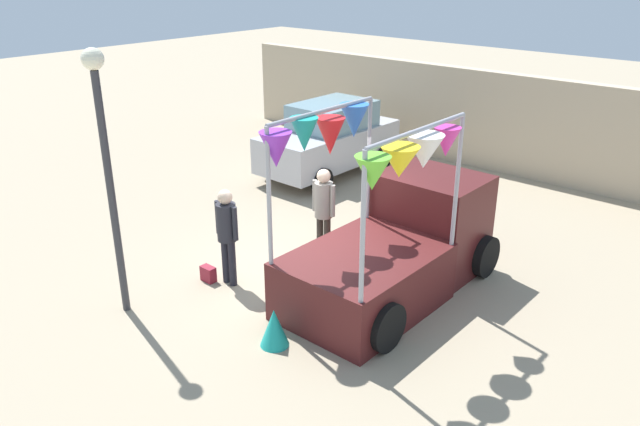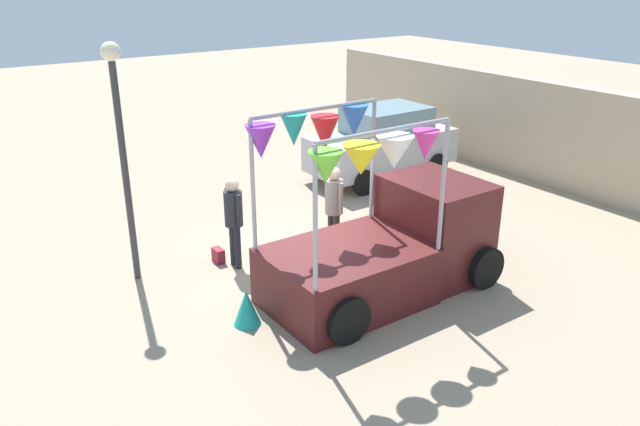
{
  "view_description": "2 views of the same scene",
  "coord_description": "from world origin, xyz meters",
  "px_view_note": "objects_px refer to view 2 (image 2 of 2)",
  "views": [
    {
      "loc": [
        6.81,
        -7.41,
        5.4
      ],
      "look_at": [
        0.6,
        -0.3,
        1.48
      ],
      "focal_mm": 35.0,
      "sensor_mm": 36.0,
      "label": 1
    },
    {
      "loc": [
        8.84,
        -5.9,
        5.34
      ],
      "look_at": [
        1.15,
        -0.54,
        1.6
      ],
      "focal_mm": 35.0,
      "sensor_mm": 36.0,
      "label": 2
    }
  ],
  "objects_px": {
    "parked_car": "(383,143)",
    "person_vendor": "(334,202)",
    "vendor_truck": "(392,239)",
    "handbag": "(218,255)",
    "street_lamp": "(120,133)",
    "folded_kite_bundle_teal": "(247,308)",
    "person_customer": "(234,214)"
  },
  "relations": [
    {
      "from": "handbag",
      "to": "street_lamp",
      "type": "xyz_separation_m",
      "value": [
        -0.27,
        -1.5,
        2.58
      ]
    },
    {
      "from": "vendor_truck",
      "to": "person_customer",
      "type": "xyz_separation_m",
      "value": [
        -2.29,
        -1.86,
        0.15
      ]
    },
    {
      "from": "person_vendor",
      "to": "street_lamp",
      "type": "xyz_separation_m",
      "value": [
        -1.21,
        -3.56,
        1.63
      ]
    },
    {
      "from": "street_lamp",
      "to": "parked_car",
      "type": "bearing_deg",
      "value": 104.64
    },
    {
      "from": "parked_car",
      "to": "person_vendor",
      "type": "distance_m",
      "value": 5.03
    },
    {
      "from": "vendor_truck",
      "to": "street_lamp",
      "type": "relative_size",
      "value": 0.97
    },
    {
      "from": "vendor_truck",
      "to": "street_lamp",
      "type": "xyz_separation_m",
      "value": [
        -2.91,
        -3.57,
        1.79
      ]
    },
    {
      "from": "vendor_truck",
      "to": "person_customer",
      "type": "bearing_deg",
      "value": -140.88
    },
    {
      "from": "street_lamp",
      "to": "folded_kite_bundle_teal",
      "type": "xyz_separation_m",
      "value": [
        2.56,
        0.88,
        -2.42
      ]
    },
    {
      "from": "parked_car",
      "to": "street_lamp",
      "type": "height_order",
      "value": "street_lamp"
    },
    {
      "from": "street_lamp",
      "to": "folded_kite_bundle_teal",
      "type": "relative_size",
      "value": 7.02
    },
    {
      "from": "person_customer",
      "to": "street_lamp",
      "type": "height_order",
      "value": "street_lamp"
    },
    {
      "from": "parked_car",
      "to": "person_vendor",
      "type": "height_order",
      "value": "parked_car"
    },
    {
      "from": "vendor_truck",
      "to": "handbag",
      "type": "xyz_separation_m",
      "value": [
        -2.64,
        -2.06,
        -0.79
      ]
    },
    {
      "from": "parked_car",
      "to": "person_vendor",
      "type": "bearing_deg",
      "value": -51.06
    },
    {
      "from": "vendor_truck",
      "to": "folded_kite_bundle_teal",
      "type": "height_order",
      "value": "vendor_truck"
    },
    {
      "from": "vendor_truck",
      "to": "handbag",
      "type": "distance_m",
      "value": 3.44
    },
    {
      "from": "handbag",
      "to": "parked_car",
      "type": "bearing_deg",
      "value": 110.42
    },
    {
      "from": "person_customer",
      "to": "person_vendor",
      "type": "bearing_deg",
      "value": 72.45
    },
    {
      "from": "vendor_truck",
      "to": "handbag",
      "type": "height_order",
      "value": "vendor_truck"
    },
    {
      "from": "person_vendor",
      "to": "street_lamp",
      "type": "distance_m",
      "value": 4.1
    },
    {
      "from": "folded_kite_bundle_teal",
      "to": "handbag",
      "type": "bearing_deg",
      "value": 164.77
    },
    {
      "from": "folded_kite_bundle_teal",
      "to": "person_vendor",
      "type": "bearing_deg",
      "value": 116.74
    },
    {
      "from": "parked_car",
      "to": "person_vendor",
      "type": "xyz_separation_m",
      "value": [
        3.16,
        -3.91,
        0.14
      ]
    },
    {
      "from": "person_customer",
      "to": "street_lamp",
      "type": "xyz_separation_m",
      "value": [
        -0.62,
        -1.7,
        1.65
      ]
    },
    {
      "from": "handbag",
      "to": "folded_kite_bundle_teal",
      "type": "relative_size",
      "value": 0.47
    },
    {
      "from": "vendor_truck",
      "to": "handbag",
      "type": "bearing_deg",
      "value": -142.0
    },
    {
      "from": "person_customer",
      "to": "street_lamp",
      "type": "bearing_deg",
      "value": -109.95
    },
    {
      "from": "vendor_truck",
      "to": "folded_kite_bundle_teal",
      "type": "distance_m",
      "value": 2.78
    },
    {
      "from": "vendor_truck",
      "to": "person_vendor",
      "type": "xyz_separation_m",
      "value": [
        -1.7,
        -0.0,
        0.16
      ]
    },
    {
      "from": "vendor_truck",
      "to": "parked_car",
      "type": "height_order",
      "value": "vendor_truck"
    },
    {
      "from": "vendor_truck",
      "to": "person_vendor",
      "type": "distance_m",
      "value": 1.71
    }
  ]
}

